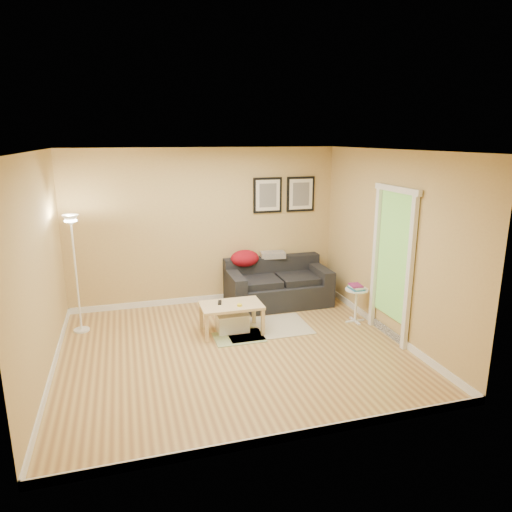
% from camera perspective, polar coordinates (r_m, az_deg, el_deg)
% --- Properties ---
extents(floor, '(4.50, 4.50, 0.00)m').
position_cam_1_polar(floor, '(6.29, -2.71, -11.53)').
color(floor, tan).
rests_on(floor, ground).
extents(ceiling, '(4.50, 4.50, 0.00)m').
position_cam_1_polar(ceiling, '(5.66, -3.03, 12.85)').
color(ceiling, white).
rests_on(ceiling, wall_back).
extents(wall_back, '(4.50, 0.00, 4.50)m').
position_cam_1_polar(wall_back, '(7.76, -6.29, 3.54)').
color(wall_back, tan).
rests_on(wall_back, ground).
extents(wall_front, '(4.50, 0.00, 4.50)m').
position_cam_1_polar(wall_front, '(4.01, 3.82, -6.84)').
color(wall_front, tan).
rests_on(wall_front, ground).
extents(wall_left, '(0.00, 4.00, 4.00)m').
position_cam_1_polar(wall_left, '(5.78, -25.13, -1.54)').
color(wall_left, tan).
rests_on(wall_left, ground).
extents(wall_right, '(0.00, 4.00, 4.00)m').
position_cam_1_polar(wall_right, '(6.71, 16.18, 1.34)').
color(wall_right, tan).
rests_on(wall_right, ground).
extents(baseboard_back, '(4.50, 0.02, 0.10)m').
position_cam_1_polar(baseboard_back, '(8.08, -6.03, -5.21)').
color(baseboard_back, white).
rests_on(baseboard_back, ground).
extents(baseboard_front, '(4.50, 0.02, 0.10)m').
position_cam_1_polar(baseboard_front, '(4.62, 3.50, -21.39)').
color(baseboard_front, white).
rests_on(baseboard_front, ground).
extents(baseboard_left, '(0.02, 4.00, 0.10)m').
position_cam_1_polar(baseboard_left, '(6.21, -23.78, -12.70)').
color(baseboard_left, white).
rests_on(baseboard_left, ground).
extents(baseboard_right, '(0.02, 4.00, 0.10)m').
position_cam_1_polar(baseboard_right, '(7.08, 15.40, -8.56)').
color(baseboard_right, white).
rests_on(baseboard_right, ground).
extents(sofa, '(1.70, 0.90, 0.75)m').
position_cam_1_polar(sofa, '(7.82, 2.73, -3.30)').
color(sofa, black).
rests_on(sofa, ground).
extents(red_throw, '(0.48, 0.36, 0.28)m').
position_cam_1_polar(red_throw, '(7.81, -1.39, -0.29)').
color(red_throw, maroon).
rests_on(red_throw, sofa).
extents(plaid_throw, '(0.45, 0.32, 0.10)m').
position_cam_1_polar(plaid_throw, '(8.01, 2.06, 0.16)').
color(plaid_throw, tan).
rests_on(plaid_throw, sofa).
extents(framed_print_left, '(0.50, 0.04, 0.60)m').
position_cam_1_polar(framed_print_left, '(7.91, 1.43, 7.50)').
color(framed_print_left, black).
rests_on(framed_print_left, wall_back).
extents(framed_print_right, '(0.50, 0.04, 0.60)m').
position_cam_1_polar(framed_print_right, '(8.11, 5.51, 7.61)').
color(framed_print_right, black).
rests_on(framed_print_right, wall_back).
extents(area_rug, '(1.25, 0.85, 0.01)m').
position_cam_1_polar(area_rug, '(6.97, 1.34, -8.78)').
color(area_rug, '#C1B899').
rests_on(area_rug, ground).
extents(green_runner, '(0.70, 0.50, 0.01)m').
position_cam_1_polar(green_runner, '(6.65, -2.12, -9.98)').
color(green_runner, '#668C4C').
rests_on(green_runner, ground).
extents(coffee_table, '(0.98, 0.73, 0.44)m').
position_cam_1_polar(coffee_table, '(6.74, -3.05, -7.69)').
color(coffee_table, '#DCBF86').
rests_on(coffee_table, ground).
extents(remote_control, '(0.09, 0.17, 0.02)m').
position_cam_1_polar(remote_control, '(6.71, -4.49, -5.73)').
color(remote_control, black).
rests_on(remote_control, coffee_table).
extents(tape_roll, '(0.07, 0.07, 0.03)m').
position_cam_1_polar(tape_roll, '(6.57, -2.04, -6.07)').
color(tape_roll, yellow).
rests_on(tape_roll, coffee_table).
extents(storage_bin, '(0.46, 0.34, 0.28)m').
position_cam_1_polar(storage_bin, '(6.82, -2.94, -8.12)').
color(storage_bin, white).
rests_on(storage_bin, ground).
extents(side_table, '(0.35, 0.35, 0.53)m').
position_cam_1_polar(side_table, '(7.25, 12.20, -5.98)').
color(side_table, white).
rests_on(side_table, ground).
extents(book_stack, '(0.21, 0.26, 0.08)m').
position_cam_1_polar(book_stack, '(7.15, 12.26, -3.73)').
color(book_stack, '#2D6A89').
rests_on(book_stack, side_table).
extents(floor_lamp, '(0.22, 0.22, 1.73)m').
position_cam_1_polar(floor_lamp, '(7.07, -21.26, -2.48)').
color(floor_lamp, white).
rests_on(floor_lamp, ground).
extents(doorway, '(0.12, 1.01, 2.13)m').
position_cam_1_polar(doorway, '(6.63, 16.33, -1.29)').
color(doorway, white).
rests_on(doorway, ground).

